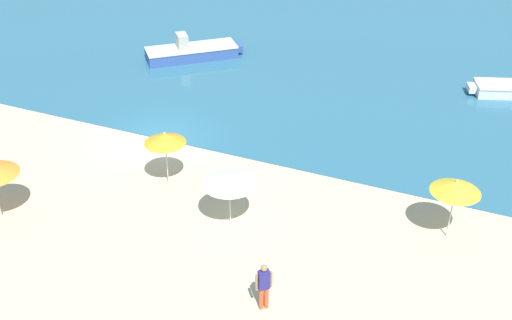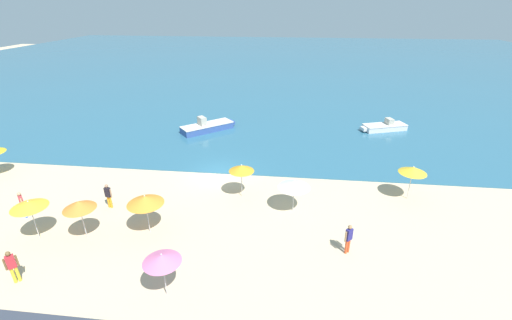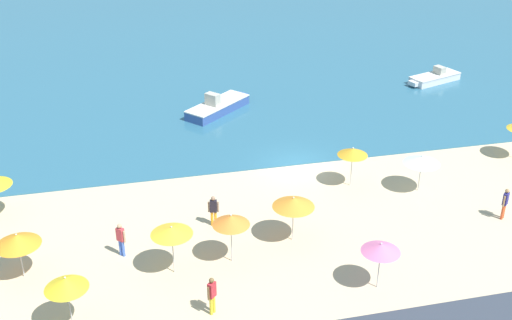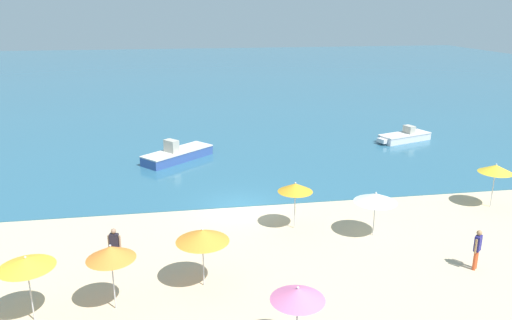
% 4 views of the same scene
% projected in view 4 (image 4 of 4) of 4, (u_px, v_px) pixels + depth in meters
% --- Properties ---
extents(ground_plane, '(160.00, 160.00, 0.00)m').
position_uv_depth(ground_plane, '(240.00, 207.00, 27.57)').
color(ground_plane, '#CEB590').
extents(sea, '(150.00, 110.00, 0.05)m').
position_uv_depth(sea, '(194.00, 76.00, 79.41)').
color(sea, '#2C607A').
rests_on(sea, ground_plane).
extents(beach_umbrella_0, '(2.07, 2.07, 2.24)m').
position_uv_depth(beach_umbrella_0, '(376.00, 198.00, 23.62)').
color(beach_umbrella_0, '#B2B2B7').
rests_on(beach_umbrella_0, ground_plane).
extents(beach_umbrella_2, '(1.76, 1.76, 2.59)m').
position_uv_depth(beach_umbrella_2, '(111.00, 253.00, 17.65)').
color(beach_umbrella_2, '#B2B2B7').
rests_on(beach_umbrella_2, ground_plane).
extents(beach_umbrella_5, '(1.93, 1.93, 2.52)m').
position_uv_depth(beach_umbrella_5, '(26.00, 263.00, 16.98)').
color(beach_umbrella_5, '#B2B2B7').
rests_on(beach_umbrella_5, ground_plane).
extents(beach_umbrella_6, '(2.09, 2.09, 2.48)m').
position_uv_depth(beach_umbrella_6, '(202.00, 236.00, 19.21)').
color(beach_umbrella_6, '#B2B2B7').
rests_on(beach_umbrella_6, ground_plane).
extents(beach_umbrella_7, '(1.82, 1.82, 2.50)m').
position_uv_depth(beach_umbrella_7, '(496.00, 169.00, 27.01)').
color(beach_umbrella_7, '#B2B2B7').
rests_on(beach_umbrella_7, ground_plane).
extents(beach_umbrella_8, '(1.73, 1.73, 2.44)m').
position_uv_depth(beach_umbrella_8, '(295.00, 188.00, 24.35)').
color(beach_umbrella_8, '#B2B2B7').
rests_on(beach_umbrella_8, ground_plane).
extents(beach_umbrella_9, '(1.74, 1.74, 2.38)m').
position_uv_depth(beach_umbrella_9, '(298.00, 294.00, 15.41)').
color(beach_umbrella_9, '#B2B2B7').
rests_on(beach_umbrella_9, ground_plane).
extents(bather_0, '(0.46, 0.40, 1.78)m').
position_uv_depth(bather_0, '(477.00, 248.00, 20.78)').
color(bather_0, '#D54D26').
rests_on(bather_0, ground_plane).
extents(bather_1, '(0.56, 0.30, 1.72)m').
position_uv_depth(bather_1, '(115.00, 245.00, 21.08)').
color(bather_1, orange).
rests_on(bather_1, ground_plane).
extents(skiff_nearshore, '(4.96, 2.92, 1.23)m').
position_uv_depth(skiff_nearshore, '(404.00, 137.00, 40.87)').
color(skiff_nearshore, silver).
rests_on(skiff_nearshore, sea).
extents(skiff_offshore, '(5.30, 4.89, 1.59)m').
position_uv_depth(skiff_offshore, '(178.00, 154.00, 35.79)').
color(skiff_offshore, '#345195').
rests_on(skiff_offshore, sea).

